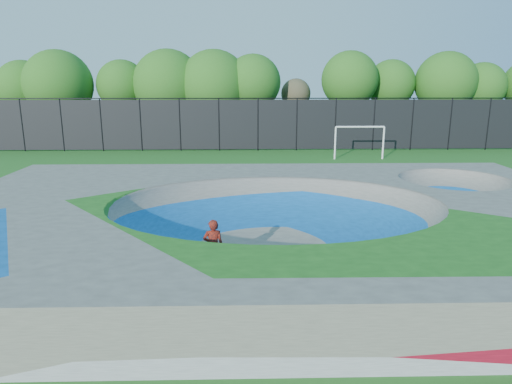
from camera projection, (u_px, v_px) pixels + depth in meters
ground at (275, 245)px, 15.27m from camera, size 120.00×120.00×0.00m
skate_deck at (275, 224)px, 15.09m from camera, size 22.00×14.00×1.50m
skater at (213, 246)px, 12.93m from camera, size 0.62×0.45×1.59m
skateboard at (214, 272)px, 13.11m from camera, size 0.81×0.37×0.05m
soccer_goal at (360, 136)px, 31.42m from camera, size 3.47×0.12×2.30m
fence at (258, 123)px, 35.15m from camera, size 48.09×0.09×4.04m
treeline at (234, 84)px, 38.82m from camera, size 52.64×6.93×7.92m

